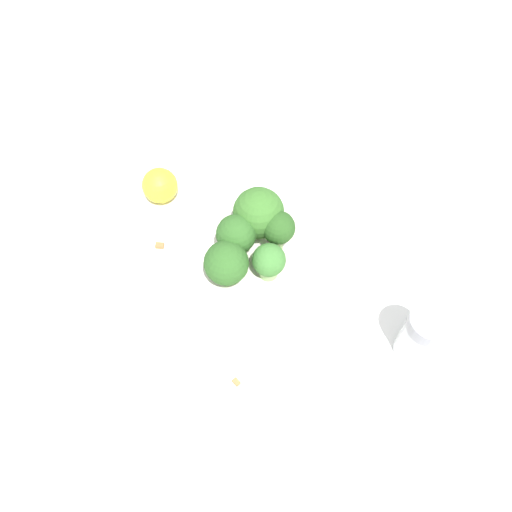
% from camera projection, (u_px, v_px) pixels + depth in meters
% --- Properties ---
extents(ground_plane, '(3.00, 3.00, 0.00)m').
position_uv_depth(ground_plane, '(256.00, 289.00, 0.55)').
color(ground_plane, white).
extents(bowl, '(0.19, 0.19, 0.03)m').
position_uv_depth(bowl, '(256.00, 281.00, 0.53)').
color(bowl, silver).
rests_on(bowl, ground_plane).
extents(broccoli_floret_0, '(0.05, 0.05, 0.05)m').
position_uv_depth(broccoli_floret_0, '(226.00, 264.00, 0.49)').
color(broccoli_floret_0, '#7A9E5B').
rests_on(broccoli_floret_0, bowl).
extents(broccoli_floret_1, '(0.04, 0.04, 0.05)m').
position_uv_depth(broccoli_floret_1, '(278.00, 229.00, 0.51)').
color(broccoli_floret_1, '#84AD66').
rests_on(broccoli_floret_1, bowl).
extents(broccoli_floret_2, '(0.04, 0.04, 0.06)m').
position_uv_depth(broccoli_floret_2, '(236.00, 236.00, 0.51)').
color(broccoli_floret_2, '#7A9E5B').
rests_on(broccoli_floret_2, bowl).
extents(broccoli_floret_3, '(0.05, 0.05, 0.07)m').
position_uv_depth(broccoli_floret_3, '(258.00, 213.00, 0.52)').
color(broccoli_floret_3, '#8EB770').
rests_on(broccoli_floret_3, bowl).
extents(broccoli_floret_4, '(0.03, 0.03, 0.04)m').
position_uv_depth(broccoli_floret_4, '(269.00, 261.00, 0.50)').
color(broccoli_floret_4, '#8EB770').
rests_on(broccoli_floret_4, bowl).
extents(pepper_shaker, '(0.04, 0.04, 0.07)m').
position_uv_depth(pepper_shaker, '(422.00, 336.00, 0.48)').
color(pepper_shaker, silver).
rests_on(pepper_shaker, ground_plane).
extents(lemon_wedge, '(0.04, 0.04, 0.04)m').
position_uv_depth(lemon_wedge, '(160.00, 185.00, 0.60)').
color(lemon_wedge, yellow).
rests_on(lemon_wedge, ground_plane).
extents(almond_crumb_0, '(0.01, 0.01, 0.01)m').
position_uv_depth(almond_crumb_0, '(236.00, 381.00, 0.49)').
color(almond_crumb_0, olive).
rests_on(almond_crumb_0, ground_plane).
extents(almond_crumb_1, '(0.01, 0.01, 0.01)m').
position_uv_depth(almond_crumb_1, '(159.00, 244.00, 0.57)').
color(almond_crumb_1, olive).
rests_on(almond_crumb_1, ground_plane).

